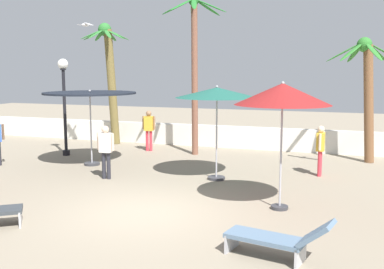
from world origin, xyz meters
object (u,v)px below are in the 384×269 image
Objects in this scene: lamp_post_1 at (64,93)px; palm_tree_2 at (367,85)px; patio_umbrella_4 at (217,94)px; guest_1 at (106,147)px; guest_0 at (320,146)px; patio_umbrella_0 at (90,96)px; seagull_1 at (86,25)px; patio_umbrella_1 at (283,95)px; lounge_chair_1 at (278,238)px; palm_tree_1 at (110,70)px; guest_2 at (149,127)px; palm_tree_0 at (194,56)px.

palm_tree_2 is at bearing 12.66° from lamp_post_1.
guest_1 is at bearing -161.64° from patio_umbrella_4.
lamp_post_1 reaches higher than guest_0.
lamp_post_1 is (-6.66, 1.87, -0.19)m from patio_umbrella_4.
seagull_1 is (-1.54, 2.31, 2.66)m from patio_umbrella_0.
lounge_chair_1 is (0.43, -2.99, -2.34)m from patio_umbrella_1.
palm_tree_1 is (-1.71, 4.41, 0.89)m from patio_umbrella_0.
lounge_chair_1 is at bearing -53.79° from guest_2.
patio_umbrella_4 is 7.32m from seagull_1.
seagull_1 reaches higher than guest_2.
guest_0 is at bearing -18.29° from guest_2.
lounge_chair_1 is at bearing -62.56° from palm_tree_0.
guest_1 is (-3.19, -1.06, -1.62)m from patio_umbrella_4.
patio_umbrella_1 is 6.98m from palm_tree_2.
guest_1 is at bearing -80.44° from guest_2.
guest_1 is (1.53, -1.64, -1.42)m from patio_umbrella_0.
patio_umbrella_0 is 1.94× the size of guest_1.
palm_tree_1 reaches higher than seagull_1.
palm_tree_0 is 4.51m from seagull_1.
guest_0 is 0.97× the size of guest_1.
guest_1 is at bearing -157.11° from guest_0.
lounge_chair_1 is (9.37, -7.23, -2.02)m from lamp_post_1.
patio_umbrella_1 is 1.86× the size of guest_1.
palm_tree_2 is at bearing 45.35° from patio_umbrella_4.
palm_tree_1 reaches higher than guest_2.
patio_umbrella_0 is at bearing -173.00° from guest_0.
lounge_chair_1 is at bearing -48.57° from palm_tree_1.
patio_umbrella_4 is 3.69m from guest_0.
seagull_1 reaches higher than lamp_post_1.
guest_0 reaches higher than lounge_chair_1.
palm_tree_1 is at bearing 139.77° from patio_umbrella_1.
patio_umbrella_0 is 2.32m from lamp_post_1.
patio_umbrella_1 is at bearing -31.68° from seagull_1.
guest_2 is at bearing 99.56° from guest_1.
seagull_1 reaches higher than guest_0.
patio_umbrella_4 is at bearing -7.09° from patio_umbrella_0.
seagull_1 is at bearing -172.31° from palm_tree_2.
palm_tree_0 is at bearing -16.22° from palm_tree_1.
palm_tree_2 is 2.68× the size of guest_2.
patio_umbrella_1 is at bearing -25.36° from lamp_post_1.
patio_umbrella_0 is at bearing 141.32° from lounge_chair_1.
lamp_post_1 reaches higher than patio_umbrella_1.
guest_0 is at bearing 88.17° from lounge_chair_1.
guest_2 is (-2.01, 0.11, -2.81)m from palm_tree_0.
lounge_chair_1 is 7.33m from guest_1.
lamp_post_1 is 12.01m from lounge_chair_1.
guest_0 is (-1.34, -2.79, -1.83)m from palm_tree_2.
patio_umbrella_4 is at bearing -15.65° from lamp_post_1.
palm_tree_2 reaches higher than guest_1.
guest_0 is (9.36, -3.47, -2.34)m from palm_tree_1.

